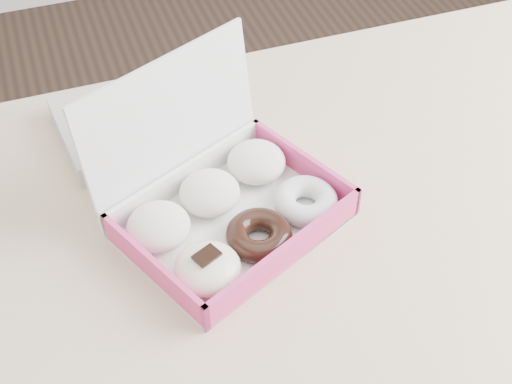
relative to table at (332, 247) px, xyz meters
name	(u,v)px	position (x,y,z in m)	size (l,w,h in m)	color
table	(332,247)	(0.00, 0.00, 0.00)	(1.20, 0.80, 0.75)	tan
donut_box	(224,204)	(-0.15, 0.03, 0.11)	(0.35, 0.33, 0.20)	white
newspapers	(134,122)	(-0.23, 0.26, 0.10)	(0.22, 0.18, 0.04)	silver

